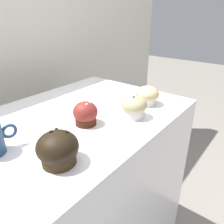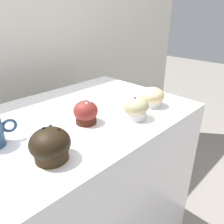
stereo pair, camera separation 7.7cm
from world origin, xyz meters
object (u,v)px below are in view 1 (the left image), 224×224
Objects in this scene: muffin_front_center at (58,149)px; muffin_back_right at (147,96)px; muffin_front_left at (85,114)px; muffin_back_left at (134,107)px.

muffin_front_center is 1.10× the size of muffin_back_right.
muffin_front_center is 1.27× the size of muffin_front_left.
muffin_front_center is 0.50m from muffin_back_right.
muffin_back_left is 0.96× the size of muffin_back_right.
muffin_back_right is (0.50, 0.02, -0.00)m from muffin_front_center.
muffin_back_left is 0.19m from muffin_front_left.
muffin_front_left is (-0.30, 0.08, 0.00)m from muffin_back_right.
muffin_back_left is at bearing -33.66° from muffin_front_left.
muffin_front_center is 0.23m from muffin_front_left.
muffin_back_right is at bearing 10.28° from muffin_back_left.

